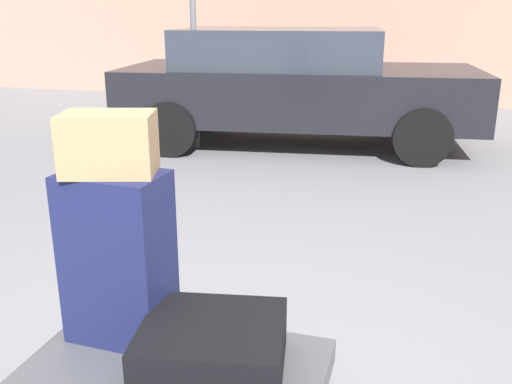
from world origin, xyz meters
TOP-DOWN VIEW (x-y plane):
  - suitcase_navy_front_right at (-0.30, 0.21)m, footprint 0.42×0.28m
  - suitcase_black_rear_right at (0.16, 0.06)m, footprint 0.60×0.55m
  - duffel_bag_tan_topmost_pile at (-0.30, 0.21)m, footprint 0.39×0.31m
  - parked_car at (-0.69, 5.33)m, footprint 4.49×2.34m
  - no_parking_sign at (-1.80, 4.80)m, footprint 0.50×0.07m

SIDE VIEW (x-z plane):
  - suitcase_black_rear_right at x=0.16m, z-range 0.34..0.55m
  - suitcase_navy_front_right at x=-0.30m, z-range 0.34..1.05m
  - parked_car at x=-0.69m, z-range 0.05..1.47m
  - duffel_bag_tan_topmost_pile at x=-0.30m, z-range 1.05..1.28m
  - no_parking_sign at x=-1.80m, z-range 0.29..2.84m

